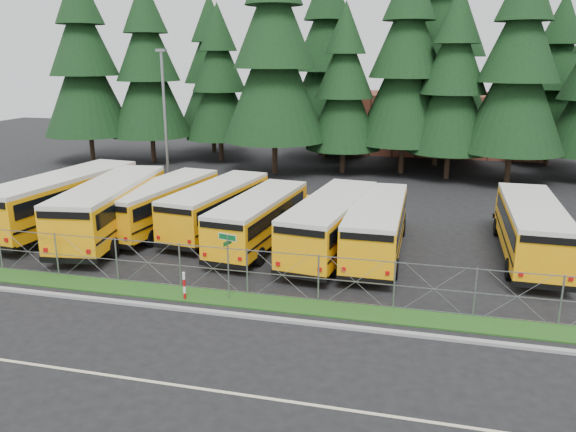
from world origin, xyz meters
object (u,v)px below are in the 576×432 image
object	(u,v)px
street_sign	(228,253)
striped_bollard	(184,286)
bus_2	(166,205)
bus_4	(262,220)
bus_0	(69,201)
bus_1	(115,209)
bus_east	(530,231)
bus_3	(220,208)
bus_6	(377,228)
light_standard	(165,117)
bus_5	(333,225)

from	to	relation	value
street_sign	striped_bollard	xyz separation A→B (m)	(-1.75, -0.45, -1.43)
bus_2	bus_4	world-z (taller)	bus_2
bus_0	bus_1	distance (m)	3.53
bus_0	bus_east	distance (m)	24.92
street_sign	striped_bollard	world-z (taller)	street_sign
bus_3	bus_6	size ratio (longest dim) A/B	0.98
bus_east	light_standard	bearing A→B (deg)	160.76
bus_1	bus_east	xyz separation A→B (m)	(21.49, 1.66, -0.13)
bus_east	striped_bollard	distance (m)	16.75
bus_1	street_sign	distance (m)	11.04
street_sign	bus_3	bearing A→B (deg)	112.46
bus_1	light_standard	distance (m)	11.29
bus_5	light_standard	xyz separation A→B (m)	(-13.81, 10.09, 4.06)
bus_3	street_sign	bearing A→B (deg)	-59.63
striped_bollard	bus_0	bearing A→B (deg)	143.46
bus_4	bus_2	bearing A→B (deg)	172.59
bus_1	bus_4	distance (m)	8.24
bus_4	light_standard	world-z (taller)	light_standard
bus_2	bus_5	distance (m)	10.14
bus_4	light_standard	xyz separation A→B (m)	(-10.01, 9.84, 4.16)
bus_1	bus_4	xyz separation A→B (m)	(8.22, 0.59, -0.22)
bus_2	bus_3	distance (m)	3.22
light_standard	bus_1	bearing A→B (deg)	-80.26
bus_6	light_standard	bearing A→B (deg)	148.37
striped_bollard	street_sign	bearing A→B (deg)	14.54
bus_4	bus_5	xyz separation A→B (m)	(3.80, -0.25, 0.10)
bus_0	bus_5	distance (m)	15.45
bus_2	light_standard	world-z (taller)	light_standard
striped_bollard	bus_2	bearing A→B (deg)	119.60
bus_6	bus_0	bearing A→B (deg)	178.94
bus_east	striped_bollard	size ratio (longest dim) A/B	9.11
bus_1	bus_east	bearing A→B (deg)	-3.41
bus_0	bus_3	world-z (taller)	bus_0
bus_4	light_standard	bearing A→B (deg)	141.48
bus_1	bus_6	distance (m)	14.22
bus_0	bus_5	world-z (taller)	bus_0
bus_4	bus_5	size ratio (longest dim) A/B	0.93
bus_0	bus_4	bearing A→B (deg)	4.85
bus_1	bus_4	world-z (taller)	bus_1
bus_4	bus_east	distance (m)	13.31
bus_2	street_sign	world-z (taller)	street_sign
bus_0	bus_2	bearing A→B (deg)	18.61
bus_0	bus_1	size ratio (longest dim) A/B	1.02
bus_1	bus_3	world-z (taller)	bus_1
bus_3	street_sign	size ratio (longest dim) A/B	3.70
bus_6	street_sign	world-z (taller)	street_sign
bus_0	bus_east	xyz separation A→B (m)	(24.91, 0.79, -0.16)
bus_0	street_sign	distance (m)	14.37
bus_5	bus_east	size ratio (longest dim) A/B	1.00
bus_6	bus_east	size ratio (longest dim) A/B	0.97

